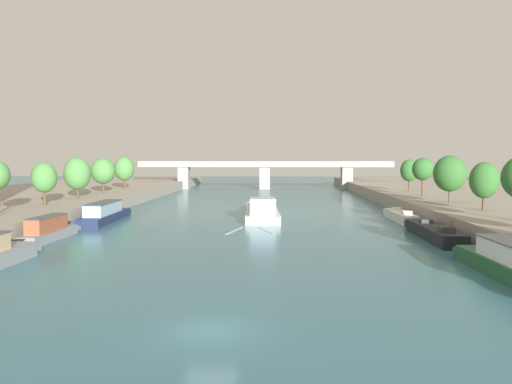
% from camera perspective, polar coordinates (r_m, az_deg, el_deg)
% --- Properties ---
extents(ground_plane, '(400.00, 400.00, 0.00)m').
position_cam_1_polar(ground_plane, '(25.41, -5.14, -15.48)').
color(ground_plane, '#336675').
extents(quay_left, '(36.00, 170.00, 2.13)m').
position_cam_1_polar(quay_left, '(90.03, -26.17, -1.17)').
color(quay_left, gray).
rests_on(quay_left, ground).
extents(barge_midriver, '(5.54, 23.02, 3.16)m').
position_cam_1_polar(barge_midriver, '(72.05, 0.65, -2.05)').
color(barge_midriver, silver).
rests_on(barge_midriver, ground).
extents(wake_behind_barge, '(5.59, 6.03, 0.03)m').
position_cam_1_polar(wake_behind_barge, '(58.19, -0.64, -4.39)').
color(wake_behind_barge, '#A5D1DB').
rests_on(wake_behind_barge, ground).
extents(moored_boat_left_far, '(2.25, 10.45, 2.52)m').
position_cam_1_polar(moored_boat_left_far, '(55.65, -22.45, -4.00)').
color(moored_boat_left_far, gray).
rests_on(moored_boat_left_far, ground).
extents(moored_boat_left_downstream, '(3.29, 15.60, 2.59)m').
position_cam_1_polar(moored_boat_left_downstream, '(69.63, -16.78, -2.30)').
color(moored_boat_left_downstream, '#1E284C').
rests_on(moored_boat_left_downstream, ground).
extents(moored_boat_right_upstream, '(2.58, 14.13, 2.42)m').
position_cam_1_polar(moored_boat_right_upstream, '(55.53, 19.51, -4.32)').
color(moored_boat_right_upstream, black).
rests_on(moored_boat_right_upstream, ground).
extents(moored_boat_right_gap_after, '(2.25, 11.50, 2.26)m').
position_cam_1_polar(moored_boat_right_gap_after, '(70.30, 16.05, -2.61)').
color(moored_boat_right_gap_after, silver).
rests_on(moored_boat_right_gap_after, ground).
extents(tree_left_end_of_row, '(3.32, 3.32, 5.68)m').
position_cam_1_polar(tree_left_end_of_row, '(72.11, -22.92, 1.52)').
color(tree_left_end_of_row, brown).
rests_on(tree_left_end_of_row, quay_left).
extents(tree_left_nearest, '(4.09, 4.09, 6.36)m').
position_cam_1_polar(tree_left_nearest, '(82.25, -19.63, 1.99)').
color(tree_left_nearest, brown).
rests_on(tree_left_nearest, quay_left).
extents(tree_left_past_mid, '(4.19, 4.19, 6.22)m').
position_cam_1_polar(tree_left_past_mid, '(92.40, -16.98, 2.29)').
color(tree_left_past_mid, brown).
rests_on(tree_left_past_mid, quay_left).
extents(tree_left_third, '(3.94, 3.94, 6.48)m').
position_cam_1_polar(tree_left_third, '(104.09, -14.72, 2.56)').
color(tree_left_third, brown).
rests_on(tree_left_third, quay_left).
extents(tree_right_midway, '(3.37, 3.37, 5.78)m').
position_cam_1_polar(tree_right_midway, '(65.49, 24.47, 1.22)').
color(tree_right_midway, brown).
rests_on(tree_right_midway, quay_right).
extents(tree_right_nearest, '(4.48, 4.48, 6.60)m').
position_cam_1_polar(tree_right_nearest, '(75.16, 21.13, 1.96)').
color(tree_right_nearest, brown).
rests_on(tree_right_nearest, quay_right).
extents(tree_right_second, '(3.42, 3.42, 6.25)m').
position_cam_1_polar(tree_right_second, '(86.99, 18.39, 2.47)').
color(tree_right_second, brown).
rests_on(tree_right_second, quay_right).
extents(tree_right_end_of_row, '(3.26, 3.26, 5.96)m').
position_cam_1_polar(tree_right_end_of_row, '(98.01, 16.99, 2.35)').
color(tree_right_end_of_row, brown).
rests_on(tree_right_end_of_row, quay_right).
extents(bridge_far, '(67.61, 4.40, 7.42)m').
position_cam_1_polar(bridge_far, '(134.41, 1.01, 2.39)').
color(bridge_far, '#9E998E').
rests_on(bridge_far, ground).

